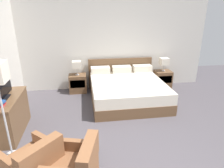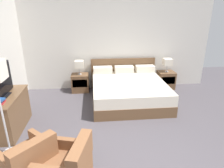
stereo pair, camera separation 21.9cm
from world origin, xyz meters
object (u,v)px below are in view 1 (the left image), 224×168
Objects in this scene: table_lamp_left at (77,65)px; tv at (1,83)px; nightstand_left at (78,83)px; armchair_by_window at (33,166)px; dresser at (8,115)px; bed at (127,89)px; table_lamp_right at (164,62)px; nightstand_right at (163,79)px.

tv reaches higher than table_lamp_left.
armchair_by_window is (-0.60, -3.41, 0.01)m from nightstand_left.
dresser reaches higher than nightstand_left.
nightstand_left is 0.56× the size of armchair_by_window.
bed is at bearing -29.67° from table_lamp_left.
dresser is 1.42× the size of tv.
table_lamp_right reaches higher than nightstand_left.
nightstand_right is 4.64m from tv.
table_lamp_left and table_lamp_right have the same top height.
armchair_by_window is at bearing -99.97° from nightstand_left.
nightstand_left is 2.80m from table_lamp_right.
bed is 5.02× the size of table_lamp_right.
nightstand_left is at bearing 55.81° from tv.
nightstand_left is at bearing 80.03° from armchair_by_window.
armchair_by_window is (-1.97, -2.63, -0.02)m from bed.
dresser is 1.60m from armchair_by_window.
tv reaches higher than nightstand_left.
armchair_by_window reaches higher than nightstand_left.
armchair_by_window is (-3.33, -3.41, 0.01)m from nightstand_right.
table_lamp_left is at bearing 150.33° from bed.
table_lamp_right is at bearing 26.17° from tv.
table_lamp_right is 0.44× the size of armchair_by_window.
bed is 3.29m from armchair_by_window.
nightstand_right is 0.59m from table_lamp_right.
nightstand_right is at bearing 26.15° from tv.
bed is 3.01m from dresser.
tv reaches higher than bed.
tv is (-1.37, -2.02, 0.24)m from table_lamp_left.
table_lamp_left is 2.73m from table_lamp_right.
dresser is 0.69m from tv.
tv is at bearing -153.83° from table_lamp_right.
nightstand_right is 0.63× the size of tv.
armchair_by_window is (0.77, -1.39, -0.12)m from dresser.
tv is at bearing -155.66° from bed.
dresser is at bearing -147.09° from tv.
table_lamp_left is 0.35× the size of dresser.
nightstand_right is 1.29× the size of table_lamp_left.
tv is (0.00, 0.00, 0.69)m from dresser.
bed is 1.67m from table_lamp_left.
bed is 1.67m from table_lamp_right.
nightstand_left is at bearing 150.38° from bed.
armchair_by_window is at bearing -134.34° from table_lamp_right.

